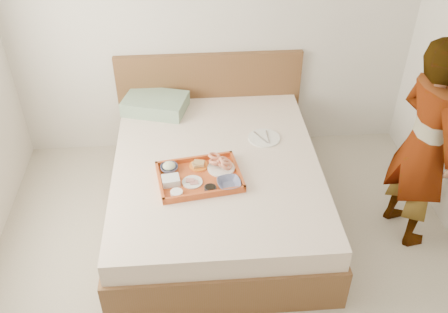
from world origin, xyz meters
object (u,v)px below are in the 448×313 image
dinner_plate (264,138)px  person (425,145)px  bed (217,188)px  tray (199,177)px

dinner_plate → person: size_ratio=0.16×
person → bed: bearing=66.1°
bed → dinner_plate: size_ratio=7.77×
bed → person: person is taller
bed → tray: size_ratio=3.39×
bed → dinner_plate: bearing=33.6°
tray → person: 1.60m
tray → dinner_plate: size_ratio=2.29×
tray → person: size_ratio=0.36×
dinner_plate → bed: bearing=-146.4°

